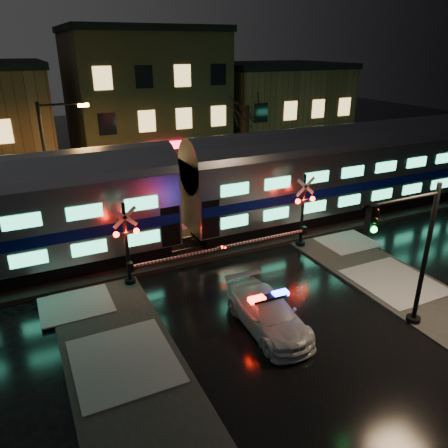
# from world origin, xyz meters

# --- Properties ---
(ground) EXTENTS (120.00, 120.00, 0.00)m
(ground) POSITION_xyz_m (0.00, 0.00, 0.00)
(ground) COLOR black
(ground) RESTS_ON ground
(ballast) EXTENTS (90.00, 4.20, 0.24)m
(ballast) POSITION_xyz_m (0.00, 5.00, 0.12)
(ballast) COLOR black
(ballast) RESTS_ON ground
(sidewalk_left) EXTENTS (4.00, 20.00, 0.12)m
(sidewalk_left) POSITION_xyz_m (-6.50, -6.00, 0.06)
(sidewalk_left) COLOR #2D2D2D
(sidewalk_left) RESTS_ON ground
(sidewalk_right) EXTENTS (4.00, 20.00, 0.12)m
(sidewalk_right) POSITION_xyz_m (6.50, -6.00, 0.06)
(sidewalk_right) COLOR #2D2D2D
(sidewalk_right) RESTS_ON ground
(building_mid) EXTENTS (12.00, 11.00, 11.50)m
(building_mid) POSITION_xyz_m (2.00, 22.50, 5.75)
(building_mid) COLOR brown
(building_mid) RESTS_ON ground
(building_right) EXTENTS (12.00, 10.00, 8.50)m
(building_right) POSITION_xyz_m (15.00, 22.00, 4.25)
(building_right) COLOR brown
(building_right) RESTS_ON ground
(train) EXTENTS (51.00, 3.12, 5.92)m
(train) POSITION_xyz_m (-1.28, 5.00, 3.38)
(train) COLOR black
(train) RESTS_ON ballast
(police_car) EXTENTS (2.11, 4.88, 1.56)m
(police_car) POSITION_xyz_m (-0.77, -3.38, 0.71)
(police_car) COLOR silver
(police_car) RESTS_ON ground
(crossing_signal_right) EXTENTS (5.97, 0.66, 4.22)m
(crossing_signal_right) POSITION_xyz_m (4.49, 2.31, 1.75)
(crossing_signal_right) COLOR black
(crossing_signal_right) RESTS_ON ground
(crossing_signal_left) EXTENTS (5.80, 0.66, 4.11)m
(crossing_signal_left) POSITION_xyz_m (-4.52, 2.31, 1.70)
(crossing_signal_left) COLOR black
(crossing_signal_left) RESTS_ON ground
(traffic_light) EXTENTS (3.90, 0.70, 6.03)m
(traffic_light) POSITION_xyz_m (3.83, -5.73, 3.20)
(traffic_light) COLOR black
(traffic_light) RESTS_ON ground
(streetlight) EXTENTS (2.64, 0.28, 7.89)m
(streetlight) POSITION_xyz_m (-7.10, 9.00, 4.55)
(streetlight) COLOR black
(streetlight) RESTS_ON ground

